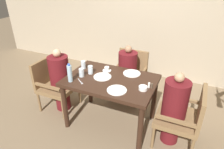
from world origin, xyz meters
name	(u,v)px	position (x,y,z in m)	size (l,w,h in m)	color
ground_plane	(111,122)	(0.00, 0.00, 0.00)	(16.00, 16.00, 0.00)	#7A664C
wall_back	(149,11)	(0.00, 1.87, 1.40)	(8.00, 0.06, 2.80)	tan
dining_table	(111,85)	(0.00, 0.00, 0.67)	(1.26, 0.85, 0.78)	#331E14
chair_left_side	(54,83)	(-1.04, 0.00, 0.47)	(0.55, 0.55, 0.86)	brown
diner_in_left_chair	(60,80)	(-0.90, 0.00, 0.56)	(0.32, 0.32, 1.09)	#5B1419
chair_far_side	(130,73)	(0.00, 0.84, 0.47)	(0.55, 0.55, 0.86)	brown
diner_in_far_chair	(127,73)	(0.00, 0.70, 0.54)	(0.32, 0.32, 1.04)	#5B1419
chair_right_side	(184,116)	(1.04, 0.00, 0.47)	(0.55, 0.55, 0.86)	brown
diner_in_right_chair	(174,108)	(0.90, 0.00, 0.55)	(0.32, 0.32, 1.07)	#5B1419
plate_main_left	(102,77)	(-0.13, 0.00, 0.78)	(0.26, 0.26, 0.01)	white
plate_main_right	(117,90)	(0.20, -0.25, 0.78)	(0.26, 0.26, 0.01)	white
plate_dessert_center	(132,73)	(0.22, 0.27, 0.78)	(0.26, 0.26, 0.01)	white
teacup_with_saucer	(107,69)	(-0.16, 0.21, 0.80)	(0.13, 0.13, 0.06)	white
bowl_small	(143,88)	(0.49, -0.09, 0.80)	(0.11, 0.11, 0.05)	white
water_bottle	(70,73)	(-0.48, -0.29, 0.90)	(0.06, 0.06, 0.26)	#A3C6DB
glass_tall_near	(81,73)	(-0.41, -0.10, 0.84)	(0.07, 0.07, 0.12)	silver
glass_tall_mid	(90,70)	(-0.34, 0.03, 0.84)	(0.07, 0.07, 0.12)	silver
glass_tall_far	(83,65)	(-0.53, 0.13, 0.84)	(0.07, 0.07, 0.12)	silver
salt_shaker	(149,85)	(0.55, -0.01, 0.81)	(0.03, 0.03, 0.07)	white
pepper_shaker	(152,86)	(0.59, -0.01, 0.81)	(0.03, 0.03, 0.07)	#4C3D2D
fork_beside_plate	(81,82)	(-0.34, -0.25, 0.78)	(0.15, 0.11, 0.00)	silver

